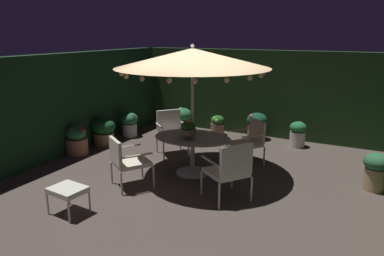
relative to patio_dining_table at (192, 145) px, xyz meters
name	(u,v)px	position (x,y,z in m)	size (l,w,h in m)	color
ground_plane	(197,181)	(0.24, -0.30, -0.60)	(7.17, 7.69, 0.02)	#4F423C
hedge_backdrop_rear	(258,93)	(0.24, 3.39, 0.55)	(7.17, 0.30, 2.28)	#1E3418
hedge_backdrop_left	(59,105)	(-3.20, -0.30, 0.55)	(0.30, 7.69, 2.28)	#18351D
patio_dining_table	(192,145)	(0.00, 0.00, 0.00)	(1.55, 1.18, 0.76)	beige
patio_umbrella	(192,58)	(0.00, 0.00, 1.67)	(2.89, 2.89, 2.52)	silver
centerpiece_planter	(188,129)	(0.00, -0.16, 0.37)	(0.30, 0.30, 0.37)	olive
patio_chair_north	(126,159)	(-0.75, -1.12, -0.05)	(0.84, 0.85, 0.93)	beige
patio_chair_northeast	(230,168)	(1.10, -0.80, -0.01)	(0.88, 0.89, 1.02)	beige
patio_chair_east	(250,139)	(0.81, 1.08, -0.06)	(0.81, 0.83, 0.92)	beige
patio_chair_southeast	(171,129)	(-1.02, 0.89, -0.02)	(0.82, 0.83, 0.99)	silver
ottoman_footrest	(68,191)	(-0.94, -2.34, -0.21)	(0.56, 0.47, 0.44)	silver
potted_plant_back_right	(376,170)	(3.23, 0.78, -0.20)	(0.44, 0.44, 0.68)	tan
potted_plant_back_center	(77,141)	(-2.89, -0.17, -0.26)	(0.50, 0.50, 0.67)	#A76A4E
potted_plant_back_left	(298,133)	(1.49, 2.73, -0.25)	(0.40, 0.40, 0.63)	silver
potted_plant_right_near	(257,125)	(0.40, 2.90, -0.22)	(0.53, 0.53, 0.70)	olive
potted_plant_right_far	(129,123)	(-2.71, 1.56, -0.23)	(0.48, 0.48, 0.66)	beige
potted_plant_front_corner	(217,125)	(-0.68, 2.82, -0.31)	(0.36, 0.36, 0.54)	#85624D
potted_plant_left_near	(103,131)	(-2.84, 0.68, -0.23)	(0.59, 0.59, 0.68)	olive
potted_plant_left_far	(183,118)	(-1.75, 2.80, -0.25)	(0.54, 0.54, 0.64)	beige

